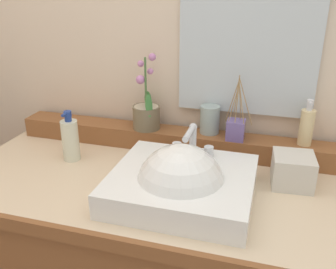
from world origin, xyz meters
name	(u,v)px	position (x,y,z in m)	size (l,w,h in m)	color
wall_back	(190,62)	(0.00, 0.44, 1.21)	(3.03, 0.20, 2.43)	beige
back_ledge	(178,140)	(0.00, 0.26, 0.94)	(1.33, 0.11, 0.08)	brown
sink_basin	(181,187)	(0.10, -0.08, 0.94)	(0.43, 0.40, 0.29)	white
potted_plant	(146,113)	(-0.13, 0.25, 1.04)	(0.11, 0.11, 0.30)	brown
soap_dispenser	(307,126)	(0.47, 0.26, 1.05)	(0.05, 0.05, 0.17)	beige
tumbler_cup	(210,120)	(0.12, 0.28, 1.03)	(0.07, 0.07, 0.11)	#90A29D
reed_diffuser	(236,129)	(0.22, 0.24, 1.02)	(0.10, 0.08, 0.24)	slate
lotion_bottle	(70,139)	(-0.36, 0.06, 0.98)	(0.06, 0.07, 0.19)	beige
tissue_box	(293,170)	(0.43, 0.10, 0.95)	(0.13, 0.13, 0.11)	beige
mirror	(249,32)	(0.24, 0.32, 1.36)	(0.50, 0.02, 0.60)	silver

